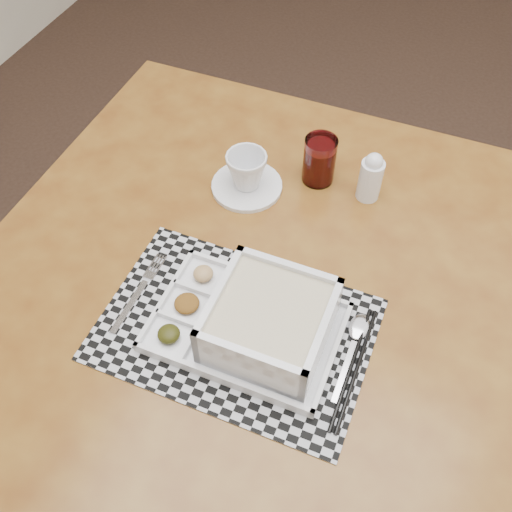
{
  "coord_description": "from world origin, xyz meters",
  "views": [
    {
      "loc": [
        -0.35,
        -1.3,
        1.67
      ],
      "look_at": [
        -0.58,
        -0.74,
        0.89
      ],
      "focal_mm": 40.0,
      "sensor_mm": 36.0,
      "label": 1
    }
  ],
  "objects_px": {
    "dining_table": "(261,301)",
    "serving_tray": "(263,323)",
    "cup": "(247,170)",
    "juice_glass": "(319,162)",
    "creamer_bottle": "(371,177)"
  },
  "relations": [
    {
      "from": "dining_table",
      "to": "juice_glass",
      "type": "height_order",
      "value": "juice_glass"
    },
    {
      "from": "dining_table",
      "to": "cup",
      "type": "height_order",
      "value": "cup"
    },
    {
      "from": "cup",
      "to": "juice_glass",
      "type": "distance_m",
      "value": 0.15
    },
    {
      "from": "serving_tray",
      "to": "cup",
      "type": "height_order",
      "value": "serving_tray"
    },
    {
      "from": "dining_table",
      "to": "juice_glass",
      "type": "distance_m",
      "value": 0.32
    },
    {
      "from": "dining_table",
      "to": "serving_tray",
      "type": "relative_size",
      "value": 3.37
    },
    {
      "from": "serving_tray",
      "to": "juice_glass",
      "type": "height_order",
      "value": "juice_glass"
    },
    {
      "from": "dining_table",
      "to": "juice_glass",
      "type": "bearing_deg",
      "value": 87.25
    },
    {
      "from": "serving_tray",
      "to": "creamer_bottle",
      "type": "height_order",
      "value": "creamer_bottle"
    },
    {
      "from": "dining_table",
      "to": "creamer_bottle",
      "type": "height_order",
      "value": "creamer_bottle"
    },
    {
      "from": "cup",
      "to": "creamer_bottle",
      "type": "height_order",
      "value": "creamer_bottle"
    },
    {
      "from": "dining_table",
      "to": "serving_tray",
      "type": "xyz_separation_m",
      "value": [
        0.05,
        -0.12,
        0.13
      ]
    },
    {
      "from": "cup",
      "to": "juice_glass",
      "type": "bearing_deg",
      "value": 9.83
    },
    {
      "from": "serving_tray",
      "to": "creamer_bottle",
      "type": "relative_size",
      "value": 2.81
    },
    {
      "from": "cup",
      "to": "dining_table",
      "type": "bearing_deg",
      "value": -83.3
    }
  ]
}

